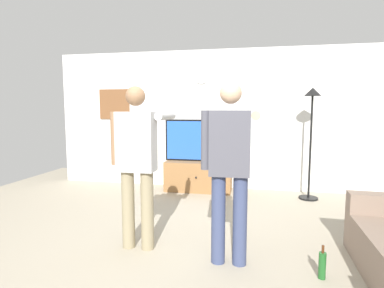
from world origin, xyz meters
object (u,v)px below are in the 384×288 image
Objects in this scene: television at (199,140)px; floor_lamp at (312,120)px; person_standing_nearer_lamp at (137,158)px; beverage_bottle at (322,265)px; framed_picture at (115,104)px; person_standing_nearer_couch at (230,163)px; wall_clock at (201,77)px; tv_stand at (199,176)px.

television is 2.03m from floor_lamp.
person_standing_nearer_lamp is (-2.21, -2.36, -0.35)m from floor_lamp.
framed_picture is at bearing 137.76° from beverage_bottle.
person_standing_nearer_couch is 5.71× the size of beverage_bottle.
television is 4.77× the size of wall_clock.
television is 1.97m from framed_picture.
floor_lamp reaches higher than person_standing_nearer_lamp.
person_standing_nearer_couch is at bearing -49.09° from framed_picture.
wall_clock reaches higher than person_standing_nearer_lamp.
wall_clock is 0.15× the size of person_standing_nearer_couch.
television is at bearing 84.87° from person_standing_nearer_lamp.
television is 1.25m from wall_clock.
floor_lamp is 6.07× the size of beverage_bottle.
wall_clock is at bearing 165.90° from floor_lamp.
framed_picture is (-1.83, 0.30, 1.38)m from tv_stand.
television reaches higher than beverage_bottle.
floor_lamp is at bearing 82.85° from beverage_bottle.
framed_picture is at bearing 130.91° from person_standing_nearer_couch.
beverage_bottle is (1.64, -3.14, -2.06)m from wall_clock.
floor_lamp is at bearing -7.50° from framed_picture.
person_standing_nearer_couch reaches higher than television.
wall_clock is at bearing -0.16° from framed_picture.
wall_clock is 2.19m from floor_lamp.
floor_lamp reaches higher than television.
floor_lamp reaches higher than person_standing_nearer_couch.
framed_picture reaches higher than person_standing_nearer_lamp.
person_standing_nearer_couch is (1.02, -0.15, 0.01)m from person_standing_nearer_lamp.
framed_picture reaches higher than beverage_bottle.
beverage_bottle is at bearing -8.80° from person_standing_nearer_lamp.
person_standing_nearer_lamp is (1.59, -2.86, -0.65)m from framed_picture.
tv_stand is 3.97× the size of beverage_bottle.
television is at bearing 119.50° from beverage_bottle.
framed_picture is (-1.83, 0.25, 0.70)m from television.
person_standing_nearer_lamp is at bearing -133.11° from floor_lamp.
tv_stand is at bearing -90.00° from wall_clock.
framed_picture is at bearing 119.14° from person_standing_nearer_lamp.
floor_lamp is (3.80, -0.50, -0.29)m from framed_picture.
person_standing_nearer_couch is at bearing -115.35° from floor_lamp.
person_standing_nearer_couch is at bearing -74.19° from television.
wall_clock is at bearing 117.56° from beverage_bottle.
tv_stand is 2.26m from floor_lamp.
person_standing_nearer_lamp is at bearing -95.13° from television.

